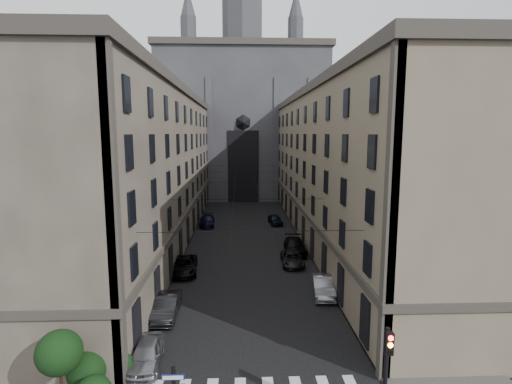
{
  "coord_description": "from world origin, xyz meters",
  "views": [
    {
      "loc": [
        -0.72,
        -13.82,
        13.45
      ],
      "look_at": [
        0.39,
        13.11,
        9.48
      ],
      "focal_mm": 28.0,
      "sensor_mm": 36.0,
      "label": 1
    }
  ],
  "objects": [
    {
      "name": "car_right_midfar",
      "position": [
        5.5,
        29.7,
        0.82
      ],
      "size": [
        2.47,
        5.71,
        1.64
      ],
      "primitive_type": "imported",
      "rotation": [
        0.0,
        0.0,
        -0.03
      ],
      "color": "black",
      "rests_on": "ground"
    },
    {
      "name": "car_right_far",
      "position": [
        4.53,
        44.26,
        0.72
      ],
      "size": [
        2.23,
        4.43,
        1.45
      ],
      "primitive_type": "imported",
      "rotation": [
        0.0,
        0.0,
        0.13
      ],
      "color": "black",
      "rests_on": "ground"
    },
    {
      "name": "building_right",
      "position": [
        13.44,
        36.0,
        9.34
      ],
      "size": [
        13.6,
        60.6,
        18.85
      ],
      "color": "brown",
      "rests_on": "ground"
    },
    {
      "name": "shrub_cluster",
      "position": [
        -8.72,
        5.01,
        1.8
      ],
      "size": [
        3.9,
        4.4,
        3.9
      ],
      "color": "black",
      "rests_on": "sidewalk_left"
    },
    {
      "name": "gothic_tower",
      "position": [
        0.0,
        74.96,
        17.8
      ],
      "size": [
        35.0,
        23.0,
        58.0
      ],
      "color": "#2D2D33",
      "rests_on": "ground"
    },
    {
      "name": "traffic_light_right",
      "position": [
        5.6,
        1.92,
        3.29
      ],
      "size": [
        0.34,
        0.5,
        5.2
      ],
      "color": "black",
      "rests_on": "ground"
    },
    {
      "name": "car_left_far",
      "position": [
        -5.53,
        43.69,
        0.75
      ],
      "size": [
        2.32,
        5.26,
        1.5
      ],
      "primitive_type": "imported",
      "rotation": [
        0.0,
        0.0,
        0.04
      ],
      "color": "black",
      "rests_on": "ground"
    },
    {
      "name": "sidewalk_left",
      "position": [
        -10.5,
        36.0,
        0.07
      ],
      "size": [
        7.0,
        80.0,
        0.15
      ],
      "primitive_type": "cube",
      "color": "#383533",
      "rests_on": "ground"
    },
    {
      "name": "tram_wires",
      "position": [
        0.0,
        35.63,
        7.25
      ],
      "size": [
        14.0,
        60.0,
        0.43
      ],
      "color": "black",
      "rests_on": "ground"
    },
    {
      "name": "car_left_near",
      "position": [
        -6.2,
        8.0,
        0.73
      ],
      "size": [
        1.9,
        4.35,
        1.46
      ],
      "primitive_type": "imported",
      "rotation": [
        0.0,
        0.0,
        0.04
      ],
      "color": "gray",
      "rests_on": "ground"
    },
    {
      "name": "sidewalk_right",
      "position": [
        10.5,
        36.0,
        0.07
      ],
      "size": [
        7.0,
        80.0,
        0.15
      ],
      "primitive_type": "cube",
      "color": "#383533",
      "rests_on": "ground"
    },
    {
      "name": "car_left_midfar",
      "position": [
        -6.2,
        23.67,
        0.76
      ],
      "size": [
        2.95,
        5.68,
        1.53
      ],
      "primitive_type": "imported",
      "rotation": [
        0.0,
        0.0,
        0.08
      ],
      "color": "black",
      "rests_on": "ground"
    },
    {
      "name": "car_right_midnear",
      "position": [
        4.66,
        25.65,
        0.66
      ],
      "size": [
        2.31,
        4.79,
        1.31
      ],
      "primitive_type": "imported",
      "rotation": [
        0.0,
        0.0,
        -0.03
      ],
      "color": "black",
      "rests_on": "ground"
    },
    {
      "name": "car_left_midnear",
      "position": [
        -6.2,
        14.31,
        0.8
      ],
      "size": [
        1.74,
        4.86,
        1.6
      ],
      "primitive_type": "imported",
      "rotation": [
        0.0,
        0.0,
        0.01
      ],
      "color": "black",
      "rests_on": "ground"
    },
    {
      "name": "car_right_near",
      "position": [
        6.2,
        17.8,
        0.78
      ],
      "size": [
        2.06,
        4.85,
        1.56
      ],
      "primitive_type": "imported",
      "rotation": [
        0.0,
        0.0,
        -0.09
      ],
      "color": "gray",
      "rests_on": "ground"
    },
    {
      "name": "building_left",
      "position": [
        -13.44,
        36.0,
        9.34
      ],
      "size": [
        13.6,
        60.6,
        18.85
      ],
      "color": "#453F35",
      "rests_on": "ground"
    }
  ]
}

